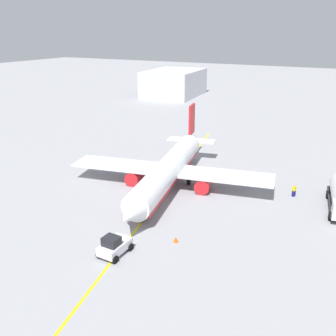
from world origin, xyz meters
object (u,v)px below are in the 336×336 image
airplane (169,170)px  safety_cone_nose (176,239)px  pushback_tug (114,246)px  refueling_worker (294,191)px

airplane → safety_cone_nose: 15.67m
airplane → pushback_tug: 18.81m
pushback_tug → safety_cone_nose: 6.78m
refueling_worker → pushback_tug: bearing=-30.1°
pushback_tug → refueling_worker: size_ratio=2.14×
airplane → refueling_worker: airplane is taller
airplane → refueling_worker: (-4.78, 16.83, -1.75)m
airplane → pushback_tug: (18.44, 3.36, -1.56)m
safety_cone_nose → airplane: bearing=-149.7°
refueling_worker → safety_cone_nose: refueling_worker is taller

